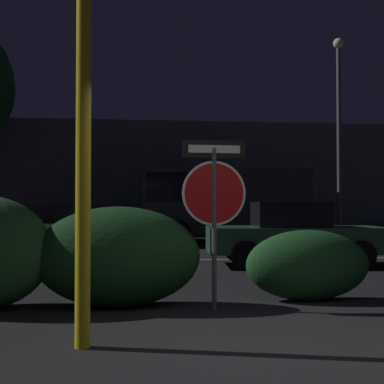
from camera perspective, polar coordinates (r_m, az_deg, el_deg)
name	(u,v)px	position (r m, az deg, el deg)	size (l,w,h in m)	color
ground_plane	(262,349)	(5.14, 7.48, -16.32)	(260.00, 260.00, 0.00)	black
road_center_stripe	(182,260)	(13.04, -1.02, -7.25)	(42.16, 0.12, 0.01)	gold
stop_sign	(214,193)	(6.79, 2.38, -0.05)	(0.82, 0.07, 2.15)	#4C4C51
yellow_pole_left	(83,168)	(5.10, -11.52, 2.55)	(0.14, 0.14, 3.35)	yellow
hedge_bush_2	(118,257)	(7.06, -7.95, -6.86)	(2.16, 1.06, 1.31)	#19421E
hedge_bush_3	(308,265)	(7.66, 12.25, -7.63)	(1.75, 0.72, 0.98)	#1E4C23
passing_car_2	(68,230)	(14.55, -13.11, -3.96)	(4.36, 2.01, 1.32)	silver
passing_car_3	(294,234)	(11.97, 10.80, -4.44)	(4.03, 2.03, 1.40)	#335B38
delivery_truck	(218,199)	(19.08, 2.83, -0.80)	(5.93, 2.52, 2.62)	#2D2D33
street_lamp	(339,121)	(20.06, 15.41, 7.30)	(0.38, 0.38, 7.36)	#4C4C51
building_backdrop	(171,180)	(25.70, -2.22, 1.29)	(33.29, 4.07, 5.10)	#4C4C56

